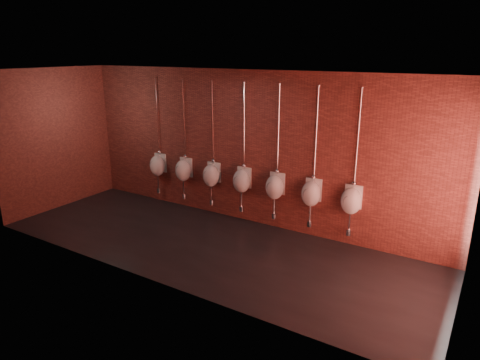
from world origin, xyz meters
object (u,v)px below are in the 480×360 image
at_px(urinal_5, 311,193).
at_px(urinal_3, 242,180).
at_px(urinal_6, 351,200).
at_px(urinal_1, 183,170).
at_px(urinal_2, 211,175).
at_px(urinal_4, 275,186).
at_px(urinal_0, 158,165).

bearing_deg(urinal_5, urinal_3, 180.00).
height_order(urinal_5, urinal_6, same).
distance_m(urinal_1, urinal_2, 0.79).
distance_m(urinal_3, urinal_6, 2.36).
height_order(urinal_2, urinal_3, same).
height_order(urinal_3, urinal_4, same).
bearing_deg(urinal_1, urinal_0, 180.00).
xyz_separation_m(urinal_1, urinal_6, (3.93, 0.00, 0.00)).
bearing_deg(urinal_3, urinal_1, 180.00).
height_order(urinal_4, urinal_5, same).
distance_m(urinal_2, urinal_5, 2.36).
distance_m(urinal_2, urinal_4, 1.57).
bearing_deg(urinal_0, urinal_3, 0.00).
distance_m(urinal_5, urinal_6, 0.79).
bearing_deg(urinal_4, urinal_2, 180.00).
distance_m(urinal_4, urinal_5, 0.79).
bearing_deg(urinal_1, urinal_2, 0.00).
height_order(urinal_2, urinal_6, same).
xyz_separation_m(urinal_3, urinal_4, (0.79, 0.00, 0.00)).
distance_m(urinal_0, urinal_5, 3.93).
bearing_deg(urinal_4, urinal_6, 0.00).
distance_m(urinal_0, urinal_4, 3.14).
xyz_separation_m(urinal_0, urinal_6, (4.71, 0.00, 0.00)).
bearing_deg(urinal_1, urinal_3, 0.00).
bearing_deg(urinal_1, urinal_6, 0.00).
height_order(urinal_1, urinal_3, same).
xyz_separation_m(urinal_0, urinal_4, (3.14, 0.00, 0.00)).
distance_m(urinal_0, urinal_2, 1.57).
bearing_deg(urinal_2, urinal_4, 0.00).
relative_size(urinal_2, urinal_6, 1.00).
distance_m(urinal_0, urinal_1, 0.79).
relative_size(urinal_2, urinal_3, 1.00).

